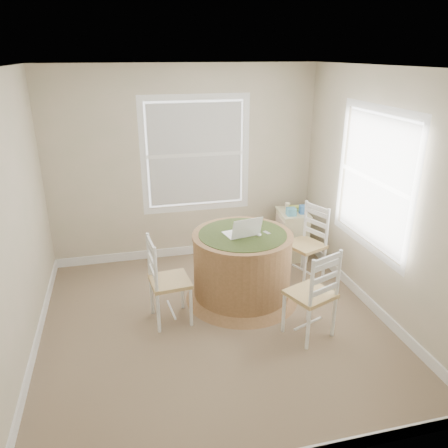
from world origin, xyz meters
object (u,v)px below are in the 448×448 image
object	(u,v)px
round_table	(242,264)
laptop	(242,232)
corner_chest	(292,234)
chair_near	(310,294)
chair_left	(170,281)
chair_right	(305,245)

from	to	relation	value
round_table	laptop	world-z (taller)	laptop
round_table	corner_chest	bearing A→B (deg)	23.23
round_table	corner_chest	distance (m)	1.35
chair_near	corner_chest	distance (m)	1.85
chair_left	chair_near	bearing A→B (deg)	-119.74
round_table	laptop	bearing A→B (deg)	-135.78
chair_right	laptop	bearing A→B (deg)	-94.76
chair_left	laptop	xyz separation A→B (m)	(0.85, 0.23, 0.38)
round_table	chair_near	size ratio (longest dim) A/B	1.39
round_table	chair_left	xyz separation A→B (m)	(-0.87, -0.26, 0.03)
chair_near	corner_chest	size ratio (longest dim) A/B	1.41
chair_right	chair_left	bearing A→B (deg)	-95.83
chair_near	corner_chest	world-z (taller)	chair_near
chair_near	corner_chest	xyz separation A→B (m)	(0.52, 1.77, -0.14)
chair_near	chair_right	size ratio (longest dim) A/B	1.00
round_table	chair_right	distance (m)	0.93
chair_left	chair_near	world-z (taller)	same
laptop	chair_near	bearing A→B (deg)	108.40
chair_left	laptop	bearing A→B (deg)	-80.45
corner_chest	round_table	bearing A→B (deg)	-132.17
chair_near	chair_left	bearing A→B (deg)	-45.44
chair_near	chair_right	bearing A→B (deg)	-132.41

